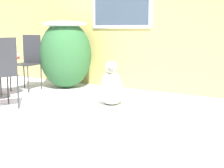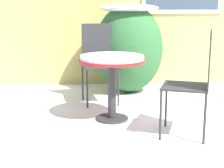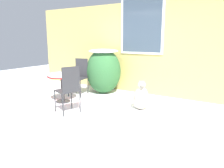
% 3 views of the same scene
% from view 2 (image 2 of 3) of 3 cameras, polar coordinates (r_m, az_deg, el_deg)
% --- Properties ---
extents(house_wall, '(8.00, 0.10, 2.78)m').
position_cam_2_polar(house_wall, '(5.93, 11.44, 13.34)').
color(house_wall, tan).
rests_on(house_wall, ground_plane).
extents(shrub_left, '(1.02, 1.01, 1.32)m').
position_cam_2_polar(shrub_left, '(5.18, 2.76, 6.28)').
color(shrub_left, '#2D6033').
rests_on(shrub_left, ground_plane).
extents(patio_table, '(0.73, 0.73, 0.74)m').
position_cam_2_polar(patio_table, '(3.81, 0.00, 2.86)').
color(patio_table, '#2D2D30').
rests_on(patio_table, ground_plane).
extents(patio_chair_near_table, '(0.51, 0.51, 1.05)m').
position_cam_2_polar(patio_chair_near_table, '(4.62, -2.26, 4.10)').
color(patio_chair_near_table, '#2D2D30').
rests_on(patio_chair_near_table, ground_plane).
extents(patio_chair_far_side, '(0.57, 0.57, 1.05)m').
position_cam_2_polar(patio_chair_far_side, '(3.40, 13.63, 0.83)').
color(patio_chair_far_side, '#2D2D30').
rests_on(patio_chair_far_side, ground_plane).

